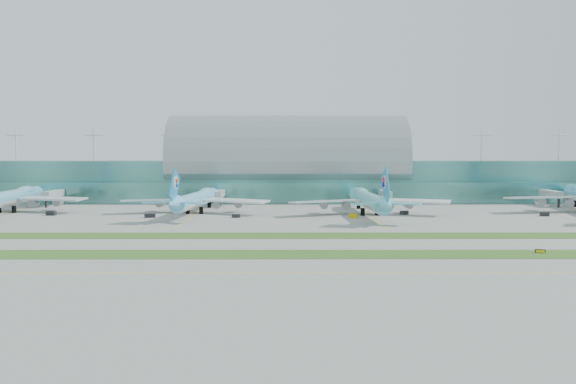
{
  "coord_description": "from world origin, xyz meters",
  "views": [
    {
      "loc": [
        -0.49,
        -159.82,
        24.28
      ],
      "look_at": [
        0.0,
        55.0,
        9.0
      ],
      "focal_mm": 35.0,
      "sensor_mm": 36.0,
      "label": 1
    }
  ],
  "objects_px": {
    "airliner_a": "(10,197)",
    "taxiway_sign_east": "(540,251)",
    "terminal": "(288,172)",
    "airliner_c": "(368,199)",
    "airliner_b": "(197,198)"
  },
  "relations": [
    {
      "from": "airliner_c",
      "to": "taxiway_sign_east",
      "type": "relative_size",
      "value": 31.17
    },
    {
      "from": "airliner_a",
      "to": "terminal",
      "type": "bearing_deg",
      "value": 23.72
    },
    {
      "from": "terminal",
      "to": "airliner_c",
      "type": "height_order",
      "value": "terminal"
    },
    {
      "from": "airliner_c",
      "to": "airliner_a",
      "type": "bearing_deg",
      "value": 173.9
    },
    {
      "from": "airliner_a",
      "to": "taxiway_sign_east",
      "type": "xyz_separation_m",
      "value": [
        173.62,
        -94.37,
        -5.69
      ]
    },
    {
      "from": "taxiway_sign_east",
      "to": "airliner_a",
      "type": "bearing_deg",
      "value": 170.14
    },
    {
      "from": "terminal",
      "to": "taxiway_sign_east",
      "type": "xyz_separation_m",
      "value": [
        60.52,
        -155.31,
        -13.74
      ]
    },
    {
      "from": "airliner_b",
      "to": "airliner_c",
      "type": "distance_m",
      "value": 68.15
    },
    {
      "from": "airliner_c",
      "to": "airliner_b",
      "type": "bearing_deg",
      "value": 172.68
    },
    {
      "from": "terminal",
      "to": "airliner_b",
      "type": "distance_m",
      "value": 74.61
    },
    {
      "from": "airliner_b",
      "to": "taxiway_sign_east",
      "type": "height_order",
      "value": "airliner_b"
    },
    {
      "from": "terminal",
      "to": "airliner_c",
      "type": "relative_size",
      "value": 4.76
    },
    {
      "from": "terminal",
      "to": "airliner_c",
      "type": "bearing_deg",
      "value": -66.01
    },
    {
      "from": "airliner_b",
      "to": "airliner_a",
      "type": "bearing_deg",
      "value": -177.17
    },
    {
      "from": "airliner_a",
      "to": "taxiway_sign_east",
      "type": "relative_size",
      "value": 31.78
    }
  ]
}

